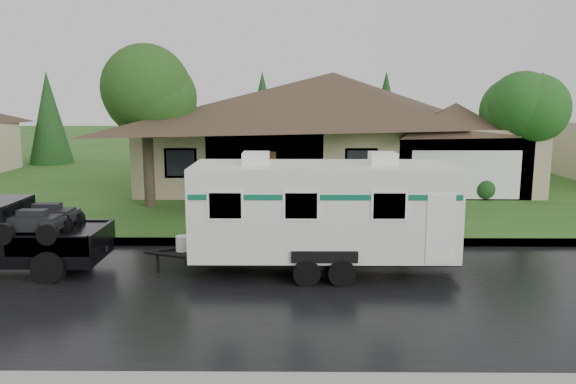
% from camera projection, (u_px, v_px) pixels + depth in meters
% --- Properties ---
extents(ground, '(140.00, 140.00, 0.00)m').
position_uv_depth(ground, '(294.00, 266.00, 15.42)').
color(ground, '#2A531A').
rests_on(ground, ground).
extents(road, '(140.00, 8.00, 0.01)m').
position_uv_depth(road, '(294.00, 291.00, 13.45)').
color(road, black).
rests_on(road, ground).
extents(curb, '(140.00, 0.50, 0.15)m').
position_uv_depth(curb, '(293.00, 242.00, 17.62)').
color(curb, gray).
rests_on(curb, ground).
extents(lawn, '(140.00, 26.00, 0.15)m').
position_uv_depth(lawn, '(293.00, 181.00, 30.18)').
color(lawn, '#2A531A').
rests_on(lawn, ground).
extents(house_main, '(19.44, 10.80, 6.90)m').
position_uv_depth(house_main, '(339.00, 116.00, 28.41)').
color(house_main, tan).
rests_on(house_main, lawn).
extents(tree_left_green, '(3.94, 3.94, 6.52)m').
position_uv_depth(tree_left_green, '(146.00, 94.00, 22.10)').
color(tree_left_green, '#382B1E').
rests_on(tree_left_green, lawn).
extents(tree_right_green, '(3.30, 3.30, 5.47)m').
position_uv_depth(tree_right_green, '(525.00, 111.00, 24.44)').
color(tree_right_green, '#382B1E').
rests_on(tree_right_green, lawn).
extents(shrub_row, '(13.60, 1.00, 1.00)m').
position_uv_depth(shrub_row, '(339.00, 187.00, 24.45)').
color(shrub_row, '#143814').
rests_on(shrub_row, lawn).
extents(travel_trailer, '(7.10, 2.50, 3.19)m').
position_uv_depth(travel_trailer, '(322.00, 209.00, 14.63)').
color(travel_trailer, silver).
rests_on(travel_trailer, ground).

